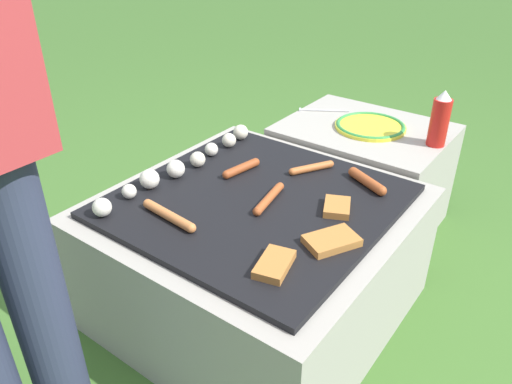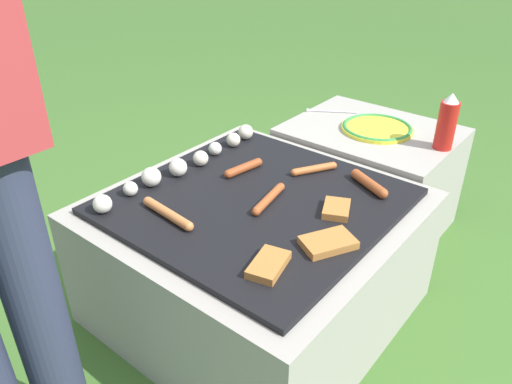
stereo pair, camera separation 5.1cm
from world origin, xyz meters
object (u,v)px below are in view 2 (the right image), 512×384
at_px(sausage_front_center, 369,183).
at_px(condiment_bottle, 447,123).
at_px(fork_utensil, 328,111).
at_px(plate_colorful, 377,128).

relative_size(sausage_front_center, condiment_bottle, 0.76).
distance_m(condiment_bottle, fork_utensil, 0.49).
bearing_deg(sausage_front_center, condiment_bottle, -9.07).
height_order(sausage_front_center, fork_utensil, sausage_front_center).
xyz_separation_m(plate_colorful, fork_utensil, (0.04, 0.23, -0.01)).
xyz_separation_m(plate_colorful, condiment_bottle, (-0.00, -0.24, 0.08)).
distance_m(plate_colorful, condiment_bottle, 0.26).
bearing_deg(condiment_bottle, sausage_front_center, 170.93).
distance_m(sausage_front_center, plate_colorful, 0.44).
relative_size(plate_colorful, condiment_bottle, 1.33).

